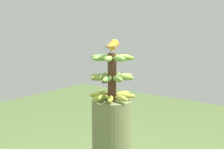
% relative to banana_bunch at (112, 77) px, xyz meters
% --- Properties ---
extents(banana_bunch, '(0.30, 0.30, 0.31)m').
position_rel_banana_bunch_xyz_m(banana_bunch, '(0.00, 0.00, 0.00)').
color(banana_bunch, '#4C2D1E').
rests_on(banana_bunch, banana_tree).
extents(perched_bird, '(0.21, 0.09, 0.09)m').
position_rel_banana_bunch_xyz_m(perched_bird, '(-0.02, -0.01, 0.20)').
color(perched_bird, '#C68933').
rests_on(perched_bird, banana_bunch).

